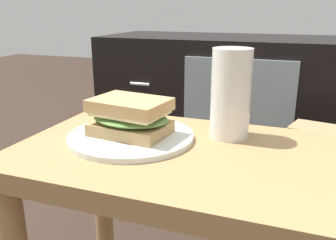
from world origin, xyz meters
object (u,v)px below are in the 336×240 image
paper_bag (322,197)px  sandwich_front (130,117)px  plate (131,136)px  tv_cabinet (218,104)px  beer_glass (231,95)px

paper_bag → sandwich_front: bearing=-132.5°
plate → sandwich_front: (0.00, 0.00, 0.04)m
sandwich_front → paper_bag: bearing=47.5°
sandwich_front → paper_bag: (0.37, 0.41, -0.31)m
tv_cabinet → sandwich_front: tv_cabinet is taller
sandwich_front → beer_glass: (0.17, 0.08, 0.04)m
sandwich_front → paper_bag: sandwich_front is taller
plate → beer_glass: (0.17, 0.08, 0.07)m
tv_cabinet → paper_bag: (0.41, -0.53, -0.10)m
tv_cabinet → beer_glass: bearing=-76.5°
beer_glass → tv_cabinet: bearing=103.5°
tv_cabinet → plate: size_ratio=4.16×
tv_cabinet → plate: bearing=-87.6°
tv_cabinet → sandwich_front: size_ratio=6.21×
plate → beer_glass: bearing=24.9°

